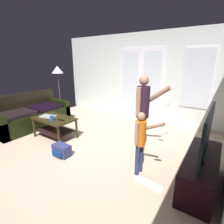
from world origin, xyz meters
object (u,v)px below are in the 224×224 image
(floor_lamp, at_px, (58,72))
(leather_couch, at_px, (31,116))
(coffee_table, at_px, (55,123))
(loose_keyboard, at_px, (148,183))
(flat_screen_tv, at_px, (207,134))
(tv_remote_black, at_px, (61,120))
(laptop_closed, at_px, (48,116))
(person_adult, at_px, (143,108))
(person_child, at_px, (141,138))
(cup_near_edge, at_px, (52,118))
(tv_stand, at_px, (200,171))
(backpack, at_px, (61,150))

(floor_lamp, bearing_deg, leather_couch, -76.37)
(coffee_table, height_order, loose_keyboard, coffee_table)
(flat_screen_tv, xyz_separation_m, tv_remote_black, (-2.86, -0.16, -0.32))
(loose_keyboard, height_order, laptop_closed, laptop_closed)
(floor_lamp, xyz_separation_m, laptop_closed, (1.31, -1.44, -0.91))
(floor_lamp, height_order, loose_keyboard, floor_lamp)
(tv_remote_black, bearing_deg, loose_keyboard, -12.79)
(loose_keyboard, distance_m, tv_remote_black, 2.31)
(coffee_table, distance_m, person_adult, 2.15)
(leather_couch, bearing_deg, coffee_table, -5.46)
(floor_lamp, bearing_deg, person_child, -22.07)
(person_child, height_order, tv_remote_black, person_child)
(person_child, relative_size, laptop_closed, 2.96)
(loose_keyboard, bearing_deg, tv_remote_black, 173.38)
(person_adult, xyz_separation_m, person_child, (0.26, -0.63, -0.29))
(leather_couch, distance_m, person_child, 3.48)
(person_child, bearing_deg, leather_couch, 176.20)
(flat_screen_tv, height_order, tv_remote_black, flat_screen_tv)
(leather_couch, height_order, cup_near_edge, leather_couch)
(flat_screen_tv, xyz_separation_m, loose_keyboard, (-0.62, -0.42, -0.82))
(coffee_table, bearing_deg, loose_keyboard, -6.35)
(tv_stand, distance_m, flat_screen_tv, 0.59)
(loose_keyboard, distance_m, cup_near_edge, 2.44)
(coffee_table, relative_size, tv_stand, 0.75)
(person_child, distance_m, loose_keyboard, 0.69)
(flat_screen_tv, bearing_deg, leather_couch, -179.68)
(backpack, bearing_deg, coffee_table, 148.61)
(flat_screen_tv, distance_m, laptop_closed, 3.33)
(leather_couch, relative_size, cup_near_edge, 16.70)
(laptop_closed, bearing_deg, person_child, -16.13)
(leather_couch, bearing_deg, floor_lamp, 103.63)
(flat_screen_tv, height_order, laptop_closed, flat_screen_tv)
(person_child, bearing_deg, coffee_table, 177.07)
(flat_screen_tv, distance_m, tv_remote_black, 2.88)
(person_child, distance_m, floor_lamp, 4.14)
(tv_stand, bearing_deg, leather_couch, -179.73)
(person_adult, xyz_separation_m, laptop_closed, (-2.19, -0.55, -0.42))
(person_adult, bearing_deg, laptop_closed, -165.95)
(person_adult, height_order, person_child, person_adult)
(flat_screen_tv, xyz_separation_m, backpack, (-2.35, -0.61, -0.72))
(tv_remote_black, bearing_deg, tv_stand, -3.12)
(tv_remote_black, bearing_deg, person_child, -8.94)
(person_adult, bearing_deg, tv_remote_black, -162.82)
(cup_near_edge, distance_m, tv_remote_black, 0.20)
(tv_stand, height_order, cup_near_edge, cup_near_edge)
(cup_near_edge, bearing_deg, coffee_table, 130.42)
(flat_screen_tv, height_order, loose_keyboard, flat_screen_tv)
(backpack, xyz_separation_m, loose_keyboard, (1.73, 0.20, -0.10))
(tv_stand, distance_m, loose_keyboard, 0.78)
(loose_keyboard, bearing_deg, person_child, 145.11)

